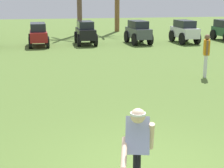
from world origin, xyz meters
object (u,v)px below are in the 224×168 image
parked_car_slot_e (138,32)px  parked_car_slot_f (184,31)px  teammate_near_sideline (206,52)px  parked_car_slot_d (85,32)px  frisbee_thrower (137,146)px  parked_car_slot_c (38,34)px

parked_car_slot_e → parked_car_slot_f: 2.95m
teammate_near_sideline → parked_car_slot_e: size_ratio=0.65×
parked_car_slot_e → parked_car_slot_d: bearing=176.3°
teammate_near_sideline → parked_car_slot_e: 9.12m
frisbee_thrower → parked_car_slot_c: frisbee_thrower is taller
parked_car_slot_f → parked_car_slot_d: bearing=176.5°
teammate_near_sideline → parked_car_slot_d: 9.91m
teammate_near_sideline → parked_car_slot_f: size_ratio=0.65×
teammate_near_sideline → parked_car_slot_d: size_ratio=0.66×
parked_car_slot_c → parked_car_slot_f: size_ratio=1.02×
parked_car_slot_c → parked_car_slot_d: 2.79m
parked_car_slot_e → teammate_near_sideline: bearing=-89.4°
teammate_near_sideline → parked_car_slot_f: teammate_near_sideline is taller
frisbee_thrower → parked_car_slot_e: (4.31, 16.11, -0.05)m
teammate_near_sideline → parked_car_slot_c: size_ratio=0.64×
frisbee_thrower → teammate_near_sideline: 8.26m
parked_car_slot_e → parked_car_slot_f: bearing=-3.3°
parked_car_slot_f → teammate_near_sideline: bearing=-107.7°
parked_car_slot_c → parked_car_slot_d: parked_car_slot_d is taller
parked_car_slot_d → parked_car_slot_f: size_ratio=0.99×
frisbee_thrower → parked_car_slot_c: 16.23m
parked_car_slot_c → parked_car_slot_d: size_ratio=1.03×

